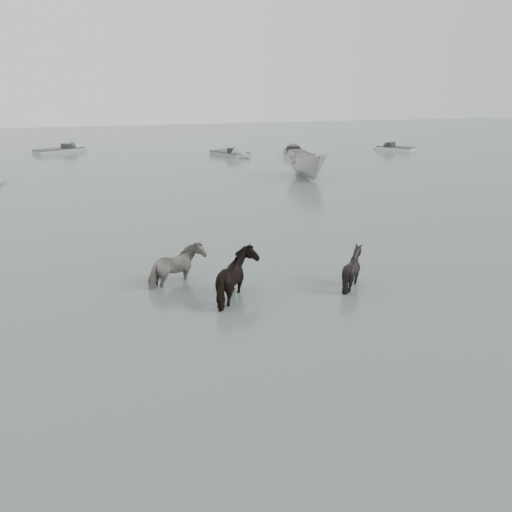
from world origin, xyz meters
name	(u,v)px	position (x,y,z in m)	size (l,w,h in m)	color
ground	(263,306)	(0.00, 0.00, 0.00)	(140.00, 140.00, 0.00)	#52625C
pony_pinto	(176,259)	(-1.93, 2.35, 0.75)	(0.81, 1.79, 1.51)	black
pony_dark	(239,269)	(-0.46, 0.72, 0.86)	(1.70, 1.46, 1.71)	black
pony_black	(353,263)	(2.97, 0.59, 0.69)	(1.11, 1.25, 1.38)	black
boat_small	(307,163)	(9.16, 18.24, 0.94)	(1.83, 4.88, 1.88)	#B2B2AD
skiff_port	(293,151)	(12.48, 28.73, 0.38)	(5.35, 1.60, 0.75)	#A2A5A2
skiff_mid	(230,151)	(7.21, 30.21, 0.38)	(5.05, 1.60, 0.75)	gray
skiff_star	(396,147)	(22.86, 29.07, 0.38)	(4.48, 1.60, 0.75)	silver
skiff_far	(59,148)	(-6.79, 37.11, 0.38)	(5.85, 1.60, 0.75)	#A1A3A1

